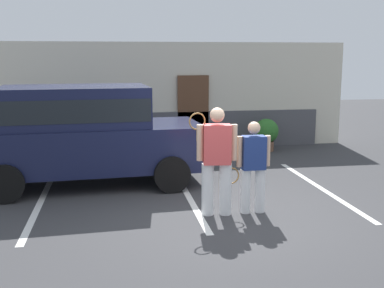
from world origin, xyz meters
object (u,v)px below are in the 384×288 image
Objects in this scene: tennis_player_woman at (253,166)px; potted_plant_by_porch at (266,133)px; parked_suv at (83,130)px; tennis_player_man at (217,160)px.

potted_plant_by_porch is (1.95, 5.20, -0.31)m from tennis_player_woman.
parked_suv is 2.59× the size of tennis_player_man.
tennis_player_man is 0.65m from tennis_player_woman.
tennis_player_woman is (2.92, -2.31, -0.33)m from parked_suv.
tennis_player_man is 1.16× the size of tennis_player_woman.
tennis_player_man is at bearing -116.34° from potted_plant_by_porch.
parked_suv is at bearing -38.44° from tennis_player_woman.
tennis_player_man reaches higher than potted_plant_by_porch.
tennis_player_woman reaches higher than potted_plant_by_porch.
parked_suv reaches higher than potted_plant_by_porch.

